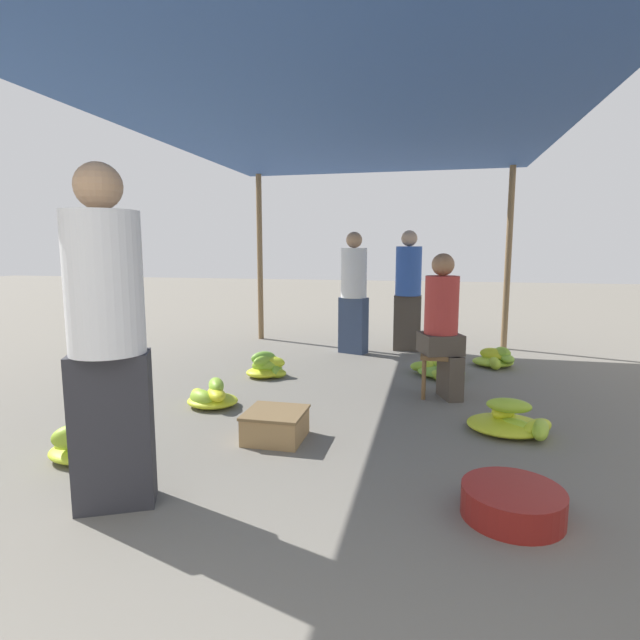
{
  "coord_description": "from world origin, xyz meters",
  "views": [
    {
      "loc": [
        0.77,
        -1.28,
        1.34
      ],
      "look_at": [
        0.0,
        2.13,
        0.84
      ],
      "focal_mm": 28.0,
      "sensor_mm": 36.0,
      "label": 1
    }
  ],
  "objects_px": {
    "banana_pile_right_1": "(495,359)",
    "banana_pile_right_0": "(513,422)",
    "shopper_walking_far": "(408,289)",
    "vendor_foreground": "(107,335)",
    "stool": "(440,361)",
    "crate_near": "(275,425)",
    "banana_pile_left_2": "(267,367)",
    "basin_black": "(513,503)",
    "banana_pile_left_1": "(210,397)",
    "banana_pile_right_2": "(439,369)",
    "vendor_seated": "(443,324)",
    "shopper_walking_mid": "(354,291)",
    "banana_pile_left_0": "(83,442)"
  },
  "relations": [
    {
      "from": "banana_pile_right_1",
      "to": "banana_pile_right_0",
      "type": "bearing_deg",
      "value": -93.25
    },
    {
      "from": "banana_pile_right_0",
      "to": "shopper_walking_far",
      "type": "xyz_separation_m",
      "value": [
        -0.92,
        2.89,
        0.74
      ]
    },
    {
      "from": "vendor_foreground",
      "to": "stool",
      "type": "distance_m",
      "value": 2.98
    },
    {
      "from": "crate_near",
      "to": "banana_pile_left_2",
      "type": "bearing_deg",
      "value": 110.66
    },
    {
      "from": "shopper_walking_far",
      "to": "banana_pile_left_2",
      "type": "bearing_deg",
      "value": -127.89
    },
    {
      "from": "crate_near",
      "to": "shopper_walking_far",
      "type": "xyz_separation_m",
      "value": [
        0.74,
        3.4,
        0.71
      ]
    },
    {
      "from": "basin_black",
      "to": "banana_pile_left_1",
      "type": "xyz_separation_m",
      "value": [
        -2.26,
        1.31,
        0.01
      ]
    },
    {
      "from": "banana_pile_right_2",
      "to": "crate_near",
      "type": "relative_size",
      "value": 1.58
    },
    {
      "from": "vendor_seated",
      "to": "shopper_walking_mid",
      "type": "relative_size",
      "value": 0.84
    },
    {
      "from": "crate_near",
      "to": "vendor_seated",
      "type": "bearing_deg",
      "value": 49.03
    },
    {
      "from": "banana_pile_right_1",
      "to": "shopper_walking_far",
      "type": "xyz_separation_m",
      "value": [
        -1.04,
        0.72,
        0.73
      ]
    },
    {
      "from": "basin_black",
      "to": "banana_pile_left_1",
      "type": "bearing_deg",
      "value": 149.79
    },
    {
      "from": "vendor_seated",
      "to": "shopper_walking_far",
      "type": "bearing_deg",
      "value": 101.42
    },
    {
      "from": "banana_pile_left_0",
      "to": "shopper_walking_far",
      "type": "distance_m",
      "value": 4.45
    },
    {
      "from": "banana_pile_right_0",
      "to": "crate_near",
      "type": "relative_size",
      "value": 1.54
    },
    {
      "from": "banana_pile_left_1",
      "to": "banana_pile_left_2",
      "type": "distance_m",
      "value": 1.07
    },
    {
      "from": "banana_pile_right_2",
      "to": "banana_pile_right_0",
      "type": "bearing_deg",
      "value": -72.43
    },
    {
      "from": "vendor_seated",
      "to": "banana_pile_right_0",
      "type": "bearing_deg",
      "value": -58.62
    },
    {
      "from": "vendor_seated",
      "to": "shopper_walking_mid",
      "type": "xyz_separation_m",
      "value": [
        -1.09,
        1.74,
        0.13
      ]
    },
    {
      "from": "banana_pile_left_1",
      "to": "banana_pile_right_0",
      "type": "relative_size",
      "value": 0.81
    },
    {
      "from": "shopper_walking_far",
      "to": "stool",
      "type": "bearing_deg",
      "value": -79.02
    },
    {
      "from": "vendor_foreground",
      "to": "banana_pile_left_1",
      "type": "xyz_separation_m",
      "value": [
        -0.24,
        1.64,
        -0.83
      ]
    },
    {
      "from": "vendor_foreground",
      "to": "basin_black",
      "type": "xyz_separation_m",
      "value": [
        2.02,
        0.33,
        -0.84
      ]
    },
    {
      "from": "vendor_seated",
      "to": "banana_pile_right_1",
      "type": "distance_m",
      "value": 1.59
    },
    {
      "from": "basin_black",
      "to": "banana_pile_right_0",
      "type": "bearing_deg",
      "value": 81.85
    },
    {
      "from": "vendor_foreground",
      "to": "shopper_walking_mid",
      "type": "bearing_deg",
      "value": 81.63
    },
    {
      "from": "stool",
      "to": "banana_pile_right_2",
      "type": "height_order",
      "value": "stool"
    },
    {
      "from": "banana_pile_right_2",
      "to": "shopper_walking_mid",
      "type": "height_order",
      "value": "shopper_walking_mid"
    },
    {
      "from": "banana_pile_right_1",
      "to": "vendor_seated",
      "type": "bearing_deg",
      "value": -114.99
    },
    {
      "from": "banana_pile_left_2",
      "to": "banana_pile_right_1",
      "type": "xyz_separation_m",
      "value": [
        2.4,
        1.02,
        -0.02
      ]
    },
    {
      "from": "shopper_walking_far",
      "to": "banana_pile_right_0",
      "type": "bearing_deg",
      "value": -72.34
    },
    {
      "from": "vendor_foreground",
      "to": "banana_pile_right_1",
      "type": "relative_size",
      "value": 3.46
    },
    {
      "from": "stool",
      "to": "basin_black",
      "type": "distance_m",
      "value": 2.11
    },
    {
      "from": "stool",
      "to": "basin_black",
      "type": "height_order",
      "value": "stool"
    },
    {
      "from": "vendor_seated",
      "to": "banana_pile_left_1",
      "type": "xyz_separation_m",
      "value": [
        -1.93,
        -0.74,
        -0.59
      ]
    },
    {
      "from": "vendor_foreground",
      "to": "banana_pile_right_0",
      "type": "relative_size",
      "value": 2.78
    },
    {
      "from": "vendor_seated",
      "to": "banana_pile_right_2",
      "type": "height_order",
      "value": "vendor_seated"
    },
    {
      "from": "shopper_walking_mid",
      "to": "banana_pile_right_2",
      "type": "bearing_deg",
      "value": -41.43
    },
    {
      "from": "banana_pile_left_2",
      "to": "vendor_foreground",
      "type": "bearing_deg",
      "value": -88.23
    },
    {
      "from": "stool",
      "to": "shopper_walking_mid",
      "type": "bearing_deg",
      "value": 121.71
    },
    {
      "from": "shopper_walking_far",
      "to": "banana_pile_left_1",
      "type": "bearing_deg",
      "value": -118.31
    },
    {
      "from": "vendor_seated",
      "to": "banana_pile_left_0",
      "type": "bearing_deg",
      "value": -139.58
    },
    {
      "from": "stool",
      "to": "basin_black",
      "type": "relative_size",
      "value": 0.8
    },
    {
      "from": "basin_black",
      "to": "shopper_walking_far",
      "type": "bearing_deg",
      "value": 100.22
    },
    {
      "from": "stool",
      "to": "banana_pile_left_0",
      "type": "xyz_separation_m",
      "value": [
        -2.24,
        -1.93,
        -0.21
      ]
    },
    {
      "from": "crate_near",
      "to": "shopper_walking_mid",
      "type": "relative_size",
      "value": 0.26
    },
    {
      "from": "stool",
      "to": "shopper_walking_mid",
      "type": "xyz_separation_m",
      "value": [
        -1.07,
        1.73,
        0.48
      ]
    },
    {
      "from": "banana_pile_right_0",
      "to": "banana_pile_right_2",
      "type": "bearing_deg",
      "value": 107.57
    },
    {
      "from": "vendor_seated",
      "to": "banana_pile_right_2",
      "type": "bearing_deg",
      "value": 90.5
    },
    {
      "from": "vendor_foreground",
      "to": "stool",
      "type": "bearing_deg",
      "value": 54.97
    }
  ]
}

